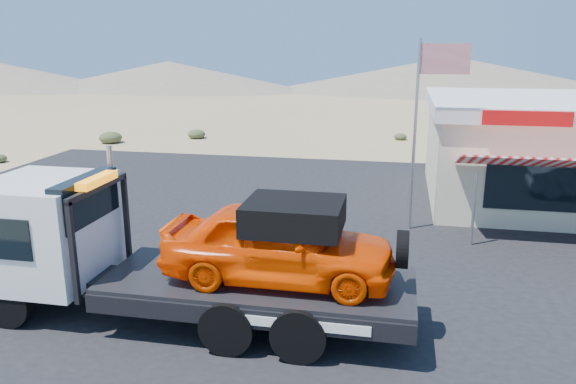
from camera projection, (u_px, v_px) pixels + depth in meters
The scene contains 7 objects.
ground at pixel (231, 271), 14.97m from camera, with size 120.00×120.00×0.00m, color #907D52.
asphalt_lot at pixel (321, 238), 17.43m from camera, with size 32.00×24.00×0.02m, color black.
tow_truck at pixel (180, 247), 11.99m from camera, with size 9.33×2.77×3.12m.
jerky_store at pixel (570, 150), 20.95m from camera, with size 10.40×9.97×3.90m.
flagpole at pixel (424, 114), 17.31m from camera, with size 1.55×0.10×6.00m.
desert_scrub at pixel (4, 169), 25.55m from camera, with size 25.39×29.75×0.73m.
distant_hills at pixel (286, 76), 68.54m from camera, with size 126.00×48.00×4.20m.
Camera 1 is at (4.24, -13.33, 5.93)m, focal length 35.00 mm.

